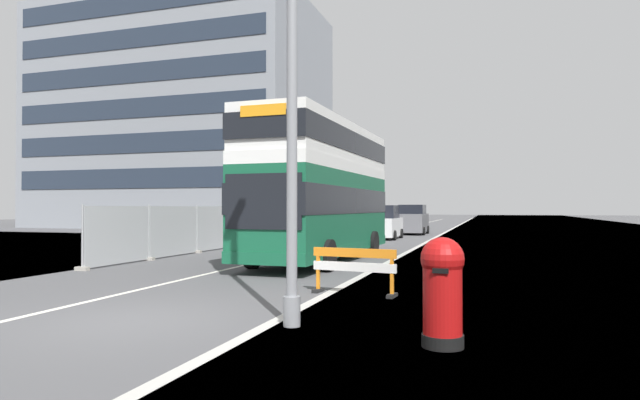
{
  "coord_description": "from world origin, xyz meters",
  "views": [
    {
      "loc": [
        6.07,
        -7.88,
        1.98
      ],
      "look_at": [
        1.23,
        7.1,
        2.2
      ],
      "focal_mm": 30.1,
      "sensor_mm": 36.0,
      "label": 1
    }
  ],
  "objects_px": {
    "double_decker_bus": "(322,189)",
    "red_pillar_postbox": "(442,287)",
    "lamppost_foreground": "(292,69)",
    "car_oncoming_near": "(384,223)",
    "car_receding_far": "(370,219)",
    "roadworks_barrier": "(354,265)",
    "car_receding_mid": "(413,220)"
  },
  "relations": [
    {
      "from": "red_pillar_postbox",
      "to": "car_receding_far",
      "type": "distance_m",
      "value": 39.38
    },
    {
      "from": "double_decker_bus",
      "to": "red_pillar_postbox",
      "type": "xyz_separation_m",
      "value": [
        5.38,
        -11.15,
        -1.83
      ]
    },
    {
      "from": "red_pillar_postbox",
      "to": "roadworks_barrier",
      "type": "height_order",
      "value": "red_pillar_postbox"
    },
    {
      "from": "roadworks_barrier",
      "to": "car_receding_mid",
      "type": "bearing_deg",
      "value": 95.41
    },
    {
      "from": "double_decker_bus",
      "to": "car_receding_mid",
      "type": "xyz_separation_m",
      "value": [
        0.41,
        20.8,
        -1.65
      ]
    },
    {
      "from": "lamppost_foreground",
      "to": "car_receding_far",
      "type": "distance_m",
      "value": 38.43
    },
    {
      "from": "red_pillar_postbox",
      "to": "roadworks_barrier",
      "type": "distance_m",
      "value": 4.66
    },
    {
      "from": "car_receding_far",
      "to": "double_decker_bus",
      "type": "bearing_deg",
      "value": -81.21
    },
    {
      "from": "roadworks_barrier",
      "to": "car_oncoming_near",
      "type": "xyz_separation_m",
      "value": [
        -3.5,
        21.45,
        0.32
      ]
    },
    {
      "from": "red_pillar_postbox",
      "to": "car_oncoming_near",
      "type": "relative_size",
      "value": 0.38
    },
    {
      "from": "car_oncoming_near",
      "to": "car_receding_mid",
      "type": "bearing_deg",
      "value": 82.47
    },
    {
      "from": "car_receding_mid",
      "to": "double_decker_bus",
      "type": "bearing_deg",
      "value": -91.13
    },
    {
      "from": "car_oncoming_near",
      "to": "car_receding_far",
      "type": "xyz_separation_m",
      "value": [
        -3.74,
        12.72,
        -0.01
      ]
    },
    {
      "from": "double_decker_bus",
      "to": "lamppost_foreground",
      "type": "xyz_separation_m",
      "value": [
        2.87,
        -10.58,
        1.62
      ]
    },
    {
      "from": "red_pillar_postbox",
      "to": "car_receding_far",
      "type": "relative_size",
      "value": 0.35
    },
    {
      "from": "lamppost_foreground",
      "to": "double_decker_bus",
      "type": "bearing_deg",
      "value": 105.16
    },
    {
      "from": "red_pillar_postbox",
      "to": "car_receding_mid",
      "type": "xyz_separation_m",
      "value": [
        -4.97,
        31.95,
        0.18
      ]
    },
    {
      "from": "red_pillar_postbox",
      "to": "car_oncoming_near",
      "type": "bearing_deg",
      "value": 102.87
    },
    {
      "from": "double_decker_bus",
      "to": "car_oncoming_near",
      "type": "height_order",
      "value": "double_decker_bus"
    },
    {
      "from": "red_pillar_postbox",
      "to": "car_oncoming_near",
      "type": "xyz_separation_m",
      "value": [
        -5.82,
        25.48,
        0.13
      ]
    },
    {
      "from": "red_pillar_postbox",
      "to": "car_receding_far",
      "type": "height_order",
      "value": "car_receding_far"
    },
    {
      "from": "double_decker_bus",
      "to": "car_receding_far",
      "type": "bearing_deg",
      "value": 98.79
    },
    {
      "from": "lamppost_foreground",
      "to": "car_receding_far",
      "type": "xyz_separation_m",
      "value": [
        -7.05,
        37.63,
        -3.33
      ]
    },
    {
      "from": "roadworks_barrier",
      "to": "car_receding_mid",
      "type": "xyz_separation_m",
      "value": [
        -2.64,
        27.92,
        0.36
      ]
    },
    {
      "from": "lamppost_foreground",
      "to": "car_oncoming_near",
      "type": "relative_size",
      "value": 2.24
    },
    {
      "from": "double_decker_bus",
      "to": "red_pillar_postbox",
      "type": "bearing_deg",
      "value": -64.26
    },
    {
      "from": "red_pillar_postbox",
      "to": "roadworks_barrier",
      "type": "relative_size",
      "value": 0.79
    },
    {
      "from": "double_decker_bus",
      "to": "red_pillar_postbox",
      "type": "relative_size",
      "value": 6.6
    },
    {
      "from": "car_receding_mid",
      "to": "car_receding_far",
      "type": "xyz_separation_m",
      "value": [
        -4.59,
        6.25,
        -0.06
      ]
    },
    {
      "from": "red_pillar_postbox",
      "to": "car_oncoming_near",
      "type": "height_order",
      "value": "car_oncoming_near"
    },
    {
      "from": "car_oncoming_near",
      "to": "car_receding_mid",
      "type": "distance_m",
      "value": 6.52
    },
    {
      "from": "double_decker_bus",
      "to": "car_oncoming_near",
      "type": "xyz_separation_m",
      "value": [
        -0.44,
        14.33,
        -1.7
      ]
    }
  ]
}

